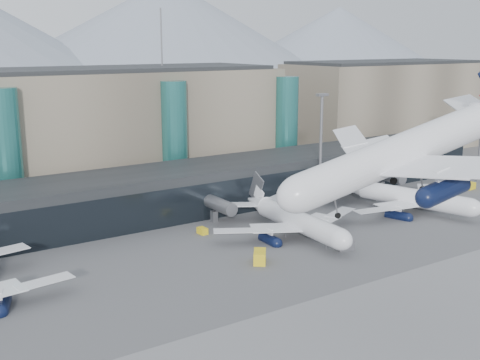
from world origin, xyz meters
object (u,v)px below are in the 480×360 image
(hero_jet, at_px, (419,138))
(veh_h, at_px, (260,257))
(lightmast_mid, at_px, (321,141))
(jet_parked_mid, at_px, (289,212))
(jet_parked_right, at_px, (398,190))
(veh_b, at_px, (202,231))
(veh_c, at_px, (345,245))
(veh_e, at_px, (470,186))
(veh_d, at_px, (378,196))

(hero_jet, distance_m, veh_h, 40.73)
(lightmast_mid, relative_size, jet_parked_mid, 0.72)
(jet_parked_right, height_order, veh_b, jet_parked_right)
(hero_jet, relative_size, veh_c, 12.32)
(jet_parked_right, xyz_separation_m, veh_e, (30.31, 2.83, -3.55))
(hero_jet, bearing_deg, jet_parked_right, 51.37)
(jet_parked_right, bearing_deg, veh_h, 86.73)
(jet_parked_mid, relative_size, veh_d, 12.62)
(hero_jet, bearing_deg, veh_b, 98.84)
(hero_jet, distance_m, veh_b, 57.42)
(jet_parked_right, bearing_deg, veh_c, 99.24)
(lightmast_mid, distance_m, veh_e, 44.30)
(hero_jet, bearing_deg, jet_parked_mid, 79.80)
(veh_e, bearing_deg, jet_parked_right, 177.70)
(veh_c, height_order, veh_h, veh_h)
(jet_parked_mid, bearing_deg, veh_h, 129.39)
(veh_h, bearing_deg, hero_jet, -142.34)
(jet_parked_mid, relative_size, veh_e, 11.52)
(jet_parked_mid, xyz_separation_m, veh_h, (-14.56, -10.57, -3.25))
(jet_parked_mid, height_order, veh_e, jet_parked_mid)
(lightmast_mid, height_order, veh_h, lightmast_mid)
(veh_b, bearing_deg, lightmast_mid, -82.66)
(veh_d, height_order, veh_e, veh_e)
(jet_parked_mid, xyz_separation_m, jet_parked_right, (31.34, -0.02, 0.10))
(lightmast_mid, height_order, veh_b, lightmast_mid)
(hero_jet, distance_m, veh_e, 92.00)
(veh_c, xyz_separation_m, veh_d, (31.66, 22.36, -0.06))
(jet_parked_right, bearing_deg, veh_d, -33.20)
(hero_jet, relative_size, veh_h, 9.87)
(lightmast_mid, height_order, veh_c, lightmast_mid)
(veh_c, bearing_deg, veh_d, 46.39)
(jet_parked_mid, xyz_separation_m, veh_d, (33.95, 8.52, -3.52))
(veh_e, bearing_deg, lightmast_mid, 154.76)
(veh_b, bearing_deg, veh_h, 177.43)
(hero_jet, height_order, jet_parked_right, hero_jet)
(veh_h, bearing_deg, veh_b, 37.80)
(lightmast_mid, height_order, jet_parked_right, lightmast_mid)
(jet_parked_mid, height_order, veh_c, jet_parked_mid)
(veh_c, distance_m, veh_e, 61.65)
(lightmast_mid, xyz_separation_m, veh_b, (-36.26, -6.83, -13.77))
(veh_b, relative_size, veh_d, 0.80)
(hero_jet, xyz_separation_m, veh_d, (48.16, 51.33, -25.17))
(lightmast_mid, distance_m, veh_h, 46.45)
(jet_parked_right, xyz_separation_m, veh_b, (-46.16, 8.75, -3.78))
(jet_parked_mid, distance_m, jet_parked_right, 31.34)
(lightmast_mid, relative_size, veh_d, 9.13)
(veh_b, bearing_deg, jet_parked_mid, -123.84)
(veh_b, distance_m, veh_c, 28.33)
(lightmast_mid, distance_m, veh_c, 37.62)
(hero_jet, height_order, veh_e, hero_jet)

